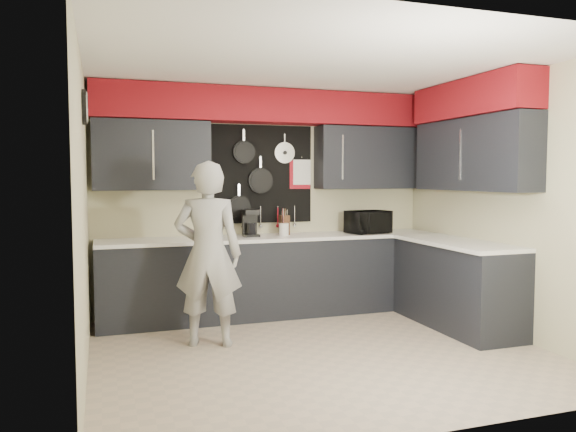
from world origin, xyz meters
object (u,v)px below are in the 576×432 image
object	(u,v)px
person	(208,254)
microwave	(368,222)
utensil_crock	(284,229)
coffee_maker	(251,222)
knife_block	(284,225)

from	to	relation	value
person	microwave	bearing A→B (deg)	-139.74
utensil_crock	person	world-z (taller)	person
person	utensil_crock	bearing A→B (deg)	-120.96
coffee_maker	person	world-z (taller)	person
knife_block	utensil_crock	distance (m)	0.10
microwave	utensil_crock	distance (m)	1.05
utensil_crock	knife_block	bearing A→B (deg)	68.00
microwave	utensil_crock	size ratio (longest dim) A/B	3.40
microwave	coffee_maker	world-z (taller)	coffee_maker
utensil_crock	person	distance (m)	1.38
microwave	utensil_crock	bearing A→B (deg)	165.02
microwave	person	bearing A→B (deg)	-169.91
utensil_crock	person	xyz separation A→B (m)	(-1.04, -0.90, -0.12)
coffee_maker	microwave	bearing A→B (deg)	-1.65
microwave	person	xyz separation A→B (m)	(-2.08, -0.84, -0.18)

